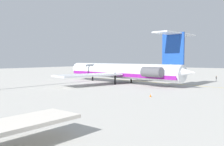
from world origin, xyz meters
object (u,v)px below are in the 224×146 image
object	(u,v)px
ground_crew_near_nose	(216,78)
safety_cone_nose	(150,96)
main_jetliner	(123,71)
ground_crew_portside	(126,74)
ground_crew_near_tail	(106,74)

from	to	relation	value
ground_crew_near_nose	safety_cone_nose	world-z (taller)	ground_crew_near_nose
main_jetliner	ground_crew_portside	world-z (taller)	main_jetliner
main_jetliner	ground_crew_portside	xyz separation A→B (m)	(15.45, -24.83, -2.70)
ground_crew_near_tail	ground_crew_portside	distance (m)	8.53
ground_crew_portside	main_jetliner	bearing A→B (deg)	-163.01
ground_crew_near_tail	safety_cone_nose	xyz separation A→B (m)	(-40.53, 37.41, -0.89)
safety_cone_nose	ground_crew_near_tail	bearing A→B (deg)	-42.71
ground_crew_near_tail	safety_cone_nose	size ratio (longest dim) A/B	3.34
ground_crew_near_tail	ground_crew_portside	size ratio (longest dim) A/B	1.10
main_jetliner	ground_crew_near_nose	size ratio (longest dim) A/B	25.75
ground_crew_near_tail	ground_crew_near_nose	bearing A→B (deg)	141.76
main_jetliner	ground_crew_near_tail	size ratio (longest dim) A/B	25.70
ground_crew_near_nose	ground_crew_portside	world-z (taller)	ground_crew_near_nose
ground_crew_portside	safety_cone_nose	bearing A→B (deg)	-156.44
ground_crew_portside	safety_cone_nose	distance (m)	55.49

